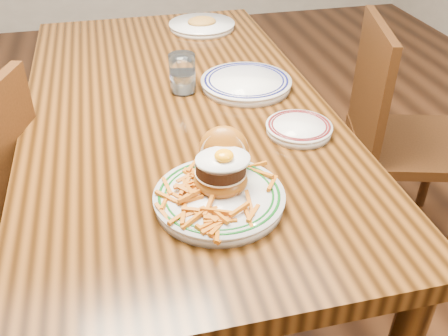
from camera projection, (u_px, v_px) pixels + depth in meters
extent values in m
plane|color=black|center=(186.00, 281.00, 1.87)|extent=(6.00, 6.00, 0.00)
cube|color=black|center=(176.00, 109.00, 1.46)|extent=(0.85, 1.60, 0.05)
cylinder|color=black|center=(73.00, 117.00, 2.19)|extent=(0.07, 0.07, 0.70)
cylinder|color=black|center=(233.00, 99.00, 2.33)|extent=(0.07, 0.07, 0.70)
cube|color=#42210D|center=(1.00, 181.00, 1.24)|extent=(0.16, 0.41, 0.46)
cylinder|color=#42210D|center=(60.00, 264.00, 1.66)|extent=(0.04, 0.04, 0.42)
cube|color=#42210D|center=(410.00, 145.00, 1.87)|extent=(0.51, 0.51, 0.04)
cube|color=#42210D|center=(371.00, 86.00, 1.74)|extent=(0.14, 0.40, 0.44)
cylinder|color=#42210D|center=(430.00, 168.00, 2.13)|extent=(0.04, 0.04, 0.40)
cylinder|color=#42210D|center=(347.00, 166.00, 2.15)|extent=(0.04, 0.04, 0.40)
cylinder|color=#42210D|center=(363.00, 219.00, 1.86)|extent=(0.04, 0.04, 0.40)
cylinder|color=silver|center=(219.00, 200.00, 1.05)|extent=(0.27, 0.27, 0.02)
cylinder|color=silver|center=(219.00, 195.00, 1.04)|extent=(0.28, 0.28, 0.01)
torus|color=#0D4A12|center=(219.00, 194.00, 1.04)|extent=(0.26, 0.26, 0.01)
torus|color=#0D4A12|center=(219.00, 194.00, 1.04)|extent=(0.23, 0.23, 0.01)
ellipsoid|color=#974B13|center=(221.00, 180.00, 1.06)|extent=(0.12, 0.12, 0.05)
cylinder|color=beige|center=(221.00, 172.00, 1.05)|extent=(0.11, 0.11, 0.00)
cylinder|color=black|center=(221.00, 166.00, 1.04)|extent=(0.11, 0.11, 0.03)
ellipsoid|color=white|center=(223.00, 160.00, 1.03)|extent=(0.12, 0.10, 0.01)
ellipsoid|color=#FB9605|center=(224.00, 156.00, 1.02)|extent=(0.04, 0.04, 0.02)
ellipsoid|color=#974B13|center=(224.00, 150.00, 1.10)|extent=(0.13, 0.12, 0.12)
cylinder|color=beige|center=(223.00, 155.00, 1.08)|extent=(0.11, 0.07, 0.10)
cylinder|color=silver|center=(299.00, 130.00, 1.29)|extent=(0.17, 0.17, 0.02)
cylinder|color=silver|center=(299.00, 126.00, 1.29)|extent=(0.17, 0.17, 0.01)
torus|color=#511214|center=(299.00, 125.00, 1.29)|extent=(0.16, 0.16, 0.01)
torus|color=#511214|center=(299.00, 125.00, 1.29)|extent=(0.15, 0.15, 0.01)
cube|color=silver|center=(305.00, 123.00, 1.30)|extent=(0.06, 0.10, 0.00)
cylinder|color=silver|center=(246.00, 85.00, 1.52)|extent=(0.27, 0.27, 0.02)
cylinder|color=silver|center=(246.00, 80.00, 1.51)|extent=(0.28, 0.28, 0.01)
torus|color=#0E1049|center=(246.00, 80.00, 1.51)|extent=(0.26, 0.26, 0.01)
torus|color=#0E1049|center=(246.00, 80.00, 1.51)|extent=(0.23, 0.23, 0.01)
cylinder|color=white|center=(182.00, 74.00, 1.47)|extent=(0.08, 0.08, 0.12)
cylinder|color=silver|center=(183.00, 82.00, 1.48)|extent=(0.07, 0.07, 0.06)
cylinder|color=silver|center=(202.00, 27.00, 1.95)|extent=(0.25, 0.25, 0.02)
cylinder|color=silver|center=(202.00, 23.00, 1.94)|extent=(0.26, 0.26, 0.01)
ellipsoid|color=#AB7930|center=(202.00, 21.00, 1.94)|extent=(0.11, 0.09, 0.03)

